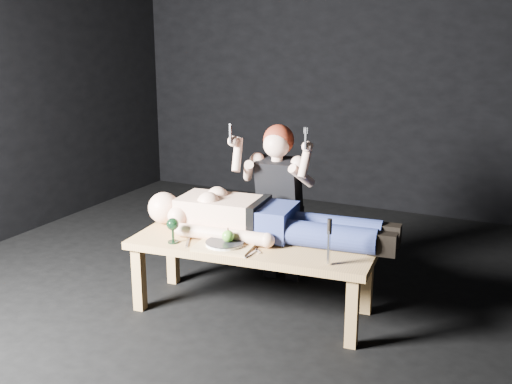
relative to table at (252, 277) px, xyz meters
The scene contains 13 objects.
ground 0.24m from the table, ahead, with size 5.00×5.00×0.00m, color black.
back_wall 2.81m from the table, 87.91° to the left, with size 5.00×5.00×0.00m, color black.
table is the anchor object (origin of this frame).
lying_man 0.38m from the table, 77.16° to the left, with size 1.48×0.45×0.26m, color beige, non-canonical shape.
kneeling_woman 0.63m from the table, 94.19° to the left, with size 0.60×0.67×1.13m, color black, non-canonical shape.
serving_tray 0.30m from the table, 122.68° to the right, with size 0.33×0.24×0.02m, color tan.
plate 0.32m from the table, 122.68° to the right, with size 0.22×0.22×0.02m, color white.
apple 0.34m from the table, 119.18° to the right, with size 0.07×0.07×0.07m, color #3D991D.
goblet 0.56m from the table, 153.02° to the right, with size 0.07×0.07×0.15m, color black, non-canonical shape.
fork_flat 0.45m from the table, 151.83° to the right, with size 0.01×0.16×0.01m, color #B2B2B7.
knife_flat 0.30m from the table, 65.21° to the right, with size 0.01×0.16×0.01m, color #B2B2B7.
spoon_flat 0.26m from the table, 54.59° to the right, with size 0.01×0.16×0.01m, color #B2B2B7.
carving_knife 0.65m from the table, 14.69° to the right, with size 0.03×0.04×0.26m, color #B2B2B7, non-canonical shape.
Camera 1 is at (1.45, -3.11, 1.71)m, focal length 43.03 mm.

